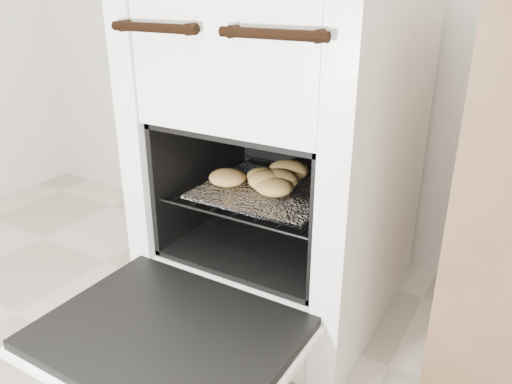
# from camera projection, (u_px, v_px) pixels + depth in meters

# --- Properties ---
(stove) EXTENTS (0.60, 0.67, 0.93)m
(stove) POSITION_uv_depth(u_px,v_px,m) (284.00, 157.00, 1.36)
(stove) COLOR white
(stove) RESTS_ON ground
(oven_door) EXTENTS (0.54, 0.42, 0.04)m
(oven_door) POSITION_uv_depth(u_px,v_px,m) (168.00, 336.00, 1.05)
(oven_door) COLOR black
(oven_door) RESTS_ON stove
(oven_rack) EXTENTS (0.44, 0.42, 0.01)m
(oven_rack) POSITION_uv_depth(u_px,v_px,m) (271.00, 190.00, 1.34)
(oven_rack) COLOR black
(oven_rack) RESTS_ON stove
(foil_sheet) EXTENTS (0.34, 0.30, 0.01)m
(foil_sheet) POSITION_uv_depth(u_px,v_px,m) (268.00, 191.00, 1.32)
(foil_sheet) COLOR white
(foil_sheet) RESTS_ON oven_rack
(baked_rolls) EXTENTS (0.27, 0.28, 0.05)m
(baked_rolls) POSITION_uv_depth(u_px,v_px,m) (269.00, 178.00, 1.33)
(baked_rolls) COLOR #E1AE5A
(baked_rolls) RESTS_ON foil_sheet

